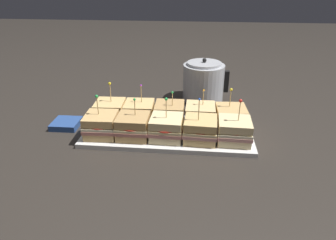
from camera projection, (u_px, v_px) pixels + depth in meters
name	position (u px, v px, depth m)	size (l,w,h in m)	color
ground_plane	(168.00, 134.00, 1.16)	(6.00, 6.00, 0.00)	#2D2823
serving_platter	(168.00, 132.00, 1.15)	(0.63, 0.28, 0.02)	silver
sandwich_front_far_left	(101.00, 125.00, 1.10)	(0.12, 0.12, 0.16)	tan
sandwich_front_left	(133.00, 126.00, 1.09)	(0.12, 0.12, 0.15)	tan
sandwich_front_center	(166.00, 128.00, 1.08)	(0.12, 0.12, 0.16)	beige
sandwich_front_right	(200.00, 130.00, 1.07)	(0.12, 0.12, 0.17)	tan
sandwich_front_far_right	(234.00, 131.00, 1.06)	(0.12, 0.12, 0.16)	beige
sandwich_back_far_left	(110.00, 112.00, 1.21)	(0.12, 0.12, 0.16)	tan
sandwich_back_left	(139.00, 113.00, 1.20)	(0.12, 0.12, 0.16)	tan
sandwich_back_center	(170.00, 114.00, 1.19)	(0.12, 0.12, 0.14)	tan
sandwich_back_right	(200.00, 115.00, 1.17)	(0.12, 0.12, 0.15)	#DBB77A
sandwich_back_far_right	(231.00, 117.00, 1.17)	(0.12, 0.12, 0.15)	tan
kettle_steel	(203.00, 81.00, 1.44)	(0.22, 0.20, 0.20)	#B7BABF
napkin_stack	(66.00, 124.00, 1.21)	(0.11, 0.11, 0.02)	navy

